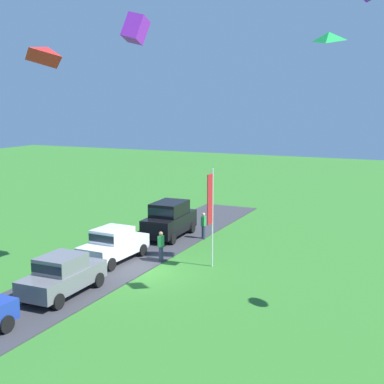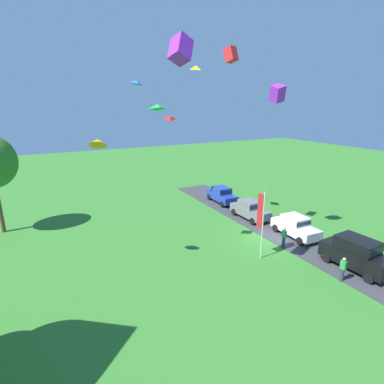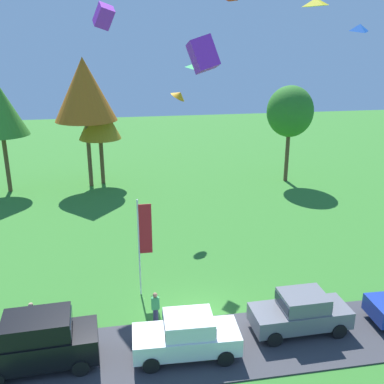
{
  "view_description": "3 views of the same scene",
  "coord_description": "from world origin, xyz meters",
  "px_view_note": "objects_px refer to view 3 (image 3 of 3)",
  "views": [
    {
      "loc": [
        22.72,
        13.34,
        8.67
      ],
      "look_at": [
        1.19,
        3.3,
        4.6
      ],
      "focal_mm": 50.0,
      "sensor_mm": 36.0,
      "label": 1
    },
    {
      "loc": [
        -18.05,
        16.92,
        11.24
      ],
      "look_at": [
        0.93,
        6.9,
        4.91
      ],
      "focal_mm": 28.0,
      "sensor_mm": 36.0,
      "label": 2
    },
    {
      "loc": [
        -3.39,
        -17.77,
        12.55
      ],
      "look_at": [
        0.86,
        6.11,
        4.32
      ],
      "focal_mm": 42.0,
      "sensor_mm": 36.0,
      "label": 3
    }
  ],
  "objects_px": {
    "tree_left_of_center": "(290,112)",
    "tree_far_right": "(99,118)",
    "car_sedan_far_end": "(301,311)",
    "kite_diamond_near_flag": "(194,66)",
    "person_watching_sky": "(156,309)",
    "kite_diamond_trailing_tail": "(316,2)",
    "kite_box_over_trees": "(203,55)",
    "kite_delta_mid_center": "(179,95)",
    "kite_diamond_high_right": "(360,27)",
    "kite_box_low_drifter": "(104,16)",
    "car_suv_mid_row": "(39,340)",
    "person_on_lawn": "(33,319)",
    "car_sedan_near_entrance": "(187,335)",
    "flag_banner": "(143,236)",
    "tree_center_back": "(84,90)"
  },
  "relations": [
    {
      "from": "car_sedan_far_end",
      "to": "person_watching_sky",
      "type": "xyz_separation_m",
      "value": [
        -6.37,
        1.57,
        -0.16
      ]
    },
    {
      "from": "car_sedan_far_end",
      "to": "kite_diamond_trailing_tail",
      "type": "bearing_deg",
      "value": 70.32
    },
    {
      "from": "car_sedan_far_end",
      "to": "kite_delta_mid_center",
      "type": "relative_size",
      "value": 4.06
    },
    {
      "from": "car_sedan_near_entrance",
      "to": "kite_box_low_drifter",
      "type": "bearing_deg",
      "value": 102.34
    },
    {
      "from": "person_watching_sky",
      "to": "kite_box_over_trees",
      "type": "xyz_separation_m",
      "value": [
        2.11,
        -0.1,
        11.14
      ]
    },
    {
      "from": "flag_banner",
      "to": "kite_box_over_trees",
      "type": "height_order",
      "value": "kite_box_over_trees"
    },
    {
      "from": "person_watching_sky",
      "to": "kite_box_over_trees",
      "type": "distance_m",
      "value": 11.34
    },
    {
      "from": "tree_center_back",
      "to": "kite_box_over_trees",
      "type": "xyz_separation_m",
      "value": [
        5.77,
        -22.17,
        3.47
      ]
    },
    {
      "from": "car_sedan_near_entrance",
      "to": "person_watching_sky",
      "type": "relative_size",
      "value": 2.62
    },
    {
      "from": "car_sedan_far_end",
      "to": "tree_left_of_center",
      "type": "height_order",
      "value": "tree_left_of_center"
    },
    {
      "from": "tree_left_of_center",
      "to": "kite_diamond_high_right",
      "type": "distance_m",
      "value": 14.57
    },
    {
      "from": "kite_box_over_trees",
      "to": "kite_diamond_near_flag",
      "type": "bearing_deg",
      "value": 81.62
    },
    {
      "from": "car_sedan_far_end",
      "to": "kite_diamond_near_flag",
      "type": "height_order",
      "value": "kite_diamond_near_flag"
    },
    {
      "from": "car_suv_mid_row",
      "to": "kite_diamond_high_right",
      "type": "height_order",
      "value": "kite_diamond_high_right"
    },
    {
      "from": "car_sedan_far_end",
      "to": "tree_left_of_center",
      "type": "distance_m",
      "value": 23.94
    },
    {
      "from": "tree_far_right",
      "to": "kite_diamond_high_right",
      "type": "distance_m",
      "value": 22.77
    },
    {
      "from": "car_sedan_far_end",
      "to": "tree_far_right",
      "type": "height_order",
      "value": "tree_far_right"
    },
    {
      "from": "kite_diamond_high_right",
      "to": "kite_delta_mid_center",
      "type": "bearing_deg",
      "value": 148.92
    },
    {
      "from": "car_sedan_far_end",
      "to": "kite_box_over_trees",
      "type": "xyz_separation_m",
      "value": [
        -4.26,
        1.47,
        10.98
      ]
    },
    {
      "from": "kite_box_low_drifter",
      "to": "kite_delta_mid_center",
      "type": "bearing_deg",
      "value": 36.04
    },
    {
      "from": "kite_diamond_high_right",
      "to": "kite_box_over_trees",
      "type": "height_order",
      "value": "kite_diamond_high_right"
    },
    {
      "from": "kite_delta_mid_center",
      "to": "car_sedan_near_entrance",
      "type": "bearing_deg",
      "value": -97.62
    },
    {
      "from": "car_sedan_far_end",
      "to": "kite_box_low_drifter",
      "type": "height_order",
      "value": "kite_box_low_drifter"
    },
    {
      "from": "kite_box_over_trees",
      "to": "kite_diamond_trailing_tail",
      "type": "relative_size",
      "value": 1.11
    },
    {
      "from": "kite_diamond_near_flag",
      "to": "tree_left_of_center",
      "type": "bearing_deg",
      "value": 46.07
    },
    {
      "from": "car_sedan_near_entrance",
      "to": "kite_diamond_trailing_tail",
      "type": "distance_m",
      "value": 16.19
    },
    {
      "from": "tree_far_right",
      "to": "kite_delta_mid_center",
      "type": "xyz_separation_m",
      "value": [
        5.78,
        -9.26,
        2.95
      ]
    },
    {
      "from": "person_watching_sky",
      "to": "kite_diamond_trailing_tail",
      "type": "bearing_deg",
      "value": 24.06
    },
    {
      "from": "car_suv_mid_row",
      "to": "person_on_lawn",
      "type": "relative_size",
      "value": 2.74
    },
    {
      "from": "person_watching_sky",
      "to": "kite_diamond_near_flag",
      "type": "relative_size",
      "value": 1.74
    },
    {
      "from": "person_watching_sky",
      "to": "flag_banner",
      "type": "bearing_deg",
      "value": 95.47
    },
    {
      "from": "car_suv_mid_row",
      "to": "tree_left_of_center",
      "type": "xyz_separation_m",
      "value": [
        19.08,
        22.36,
        5.17
      ]
    },
    {
      "from": "car_sedan_far_end",
      "to": "kite_box_low_drifter",
      "type": "relative_size",
      "value": 3.76
    },
    {
      "from": "car_sedan_near_entrance",
      "to": "kite_diamond_near_flag",
      "type": "xyz_separation_m",
      "value": [
        2.42,
        11.56,
        10.03
      ]
    },
    {
      "from": "car_sedan_near_entrance",
      "to": "kite_diamond_high_right",
      "type": "xyz_separation_m",
      "value": [
        11.78,
        9.9,
        12.19
      ]
    },
    {
      "from": "tree_left_of_center",
      "to": "kite_box_low_drifter",
      "type": "height_order",
      "value": "kite_box_low_drifter"
    },
    {
      "from": "person_watching_sky",
      "to": "kite_diamond_trailing_tail",
      "type": "xyz_separation_m",
      "value": [
        8.25,
        3.68,
        13.36
      ]
    },
    {
      "from": "kite_box_low_drifter",
      "to": "kite_box_over_trees",
      "type": "xyz_separation_m",
      "value": [
        3.72,
        -10.0,
        -1.8
      ]
    },
    {
      "from": "kite_box_over_trees",
      "to": "car_sedan_far_end",
      "type": "bearing_deg",
      "value": -18.99
    },
    {
      "from": "car_sedan_near_entrance",
      "to": "kite_diamond_trailing_tail",
      "type": "xyz_separation_m",
      "value": [
        7.18,
        6.03,
        13.2
      ]
    },
    {
      "from": "car_suv_mid_row",
      "to": "kite_diamond_trailing_tail",
      "type": "xyz_separation_m",
      "value": [
        13.09,
        5.67,
        12.94
      ]
    },
    {
      "from": "kite_diamond_high_right",
      "to": "car_sedan_far_end",
      "type": "bearing_deg",
      "value": -125.34
    },
    {
      "from": "car_suv_mid_row",
      "to": "kite_diamond_near_flag",
      "type": "xyz_separation_m",
      "value": [
        8.32,
        11.19,
        9.77
      ]
    },
    {
      "from": "kite_diamond_near_flag",
      "to": "kite_diamond_trailing_tail",
      "type": "bearing_deg",
      "value": -49.2
    },
    {
      "from": "car_suv_mid_row",
      "to": "flag_banner",
      "type": "distance_m",
      "value": 6.91
    },
    {
      "from": "kite_diamond_high_right",
      "to": "kite_box_low_drifter",
      "type": "distance_m",
      "value": 14.66
    },
    {
      "from": "tree_left_of_center",
      "to": "tree_far_right",
      "type": "bearing_deg",
      "value": 172.34
    },
    {
      "from": "kite_box_over_trees",
      "to": "kite_delta_mid_center",
      "type": "distance_m",
      "value": 13.87
    },
    {
      "from": "car_suv_mid_row",
      "to": "kite_box_over_trees",
      "type": "bearing_deg",
      "value": 15.16
    },
    {
      "from": "kite_box_low_drifter",
      "to": "person_on_lawn",
      "type": "bearing_deg",
      "value": -111.3
    }
  ]
}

